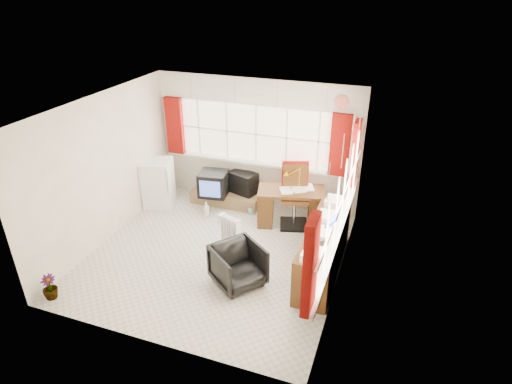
% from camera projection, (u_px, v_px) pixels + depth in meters
% --- Properties ---
extents(ground, '(4.00, 4.00, 0.00)m').
position_uv_depth(ground, '(217.00, 255.00, 7.09)').
color(ground, beige).
rests_on(ground, ground).
extents(room_walls, '(4.00, 4.00, 4.00)m').
position_uv_depth(room_walls, '(212.00, 173.00, 6.41)').
color(room_walls, beige).
rests_on(room_walls, ground).
extents(window_back, '(3.70, 0.12, 3.60)m').
position_uv_depth(window_back, '(256.00, 160.00, 8.30)').
color(window_back, '#FFEEC9').
rests_on(window_back, room_walls).
extents(window_right, '(0.12, 3.70, 3.60)m').
position_uv_depth(window_right, '(338.00, 227.00, 6.09)').
color(window_right, '#FFEEC9').
rests_on(window_right, room_walls).
extents(curtains, '(3.83, 3.83, 1.15)m').
position_uv_depth(curtains, '(288.00, 161.00, 6.93)').
color(curtains, '#971508').
rests_on(curtains, room_walls).
extents(overhead_cabinets, '(3.98, 3.98, 0.48)m').
position_uv_depth(overhead_cabinets, '(294.00, 112.00, 6.60)').
color(overhead_cabinets, white).
rests_on(overhead_cabinets, room_walls).
extents(desk, '(1.31, 0.88, 0.72)m').
position_uv_depth(desk, '(291.00, 205.00, 7.83)').
color(desk, '#4F2712').
rests_on(desk, ground).
extents(desk_lamp, '(0.15, 0.13, 0.41)m').
position_uv_depth(desk_lamp, '(300.00, 173.00, 7.64)').
color(desk_lamp, '#E89F09').
rests_on(desk_lamp, desk).
extents(task_chair, '(0.62, 0.64, 1.18)m').
position_uv_depth(task_chair, '(295.00, 192.00, 7.75)').
color(task_chair, black).
rests_on(task_chair, ground).
extents(office_chair, '(0.97, 0.97, 0.64)m').
position_uv_depth(office_chair, '(238.00, 266.00, 6.30)').
color(office_chair, black).
rests_on(office_chair, ground).
extents(radiator, '(0.40, 0.27, 0.56)m').
position_uv_depth(radiator, '(231.00, 234.00, 7.24)').
color(radiator, white).
rests_on(radiator, ground).
extents(credenza, '(0.50, 2.00, 0.85)m').
position_uv_depth(credenza, '(324.00, 249.00, 6.57)').
color(credenza, '#4F2712').
rests_on(credenza, ground).
extents(file_tray, '(0.32, 0.38, 0.11)m').
position_uv_depth(file_tray, '(325.00, 252.00, 5.78)').
color(file_tray, black).
rests_on(file_tray, credenza).
extents(tv_bench, '(1.40, 0.50, 0.25)m').
position_uv_depth(tv_bench, '(226.00, 197.00, 8.64)').
color(tv_bench, olive).
rests_on(tv_bench, ground).
extents(crt_tv, '(0.59, 0.56, 0.48)m').
position_uv_depth(crt_tv, '(213.00, 184.00, 8.38)').
color(crt_tv, black).
rests_on(crt_tv, tv_bench).
extents(hifi_stack, '(0.67, 0.53, 0.42)m').
position_uv_depth(hifi_stack, '(243.00, 183.00, 8.51)').
color(hifi_stack, black).
rests_on(hifi_stack, tv_bench).
extents(mini_fridge, '(0.70, 0.70, 0.94)m').
position_uv_depth(mini_fridge, '(158.00, 183.00, 8.46)').
color(mini_fridge, white).
rests_on(mini_fridge, ground).
extents(spray_bottle_a, '(0.12, 0.13, 0.30)m').
position_uv_depth(spray_bottle_a, '(206.00, 209.00, 8.17)').
color(spray_bottle_a, silver).
rests_on(spray_bottle_a, ground).
extents(spray_bottle_b, '(0.09, 0.09, 0.18)m').
position_uv_depth(spray_bottle_b, '(251.00, 209.00, 8.29)').
color(spray_bottle_b, '#8ACDBC').
rests_on(spray_bottle_b, ground).
extents(flower_vase, '(0.28, 0.28, 0.38)m').
position_uv_depth(flower_vase, '(49.00, 287.00, 6.07)').
color(flower_vase, black).
rests_on(flower_vase, ground).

